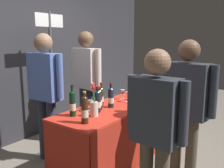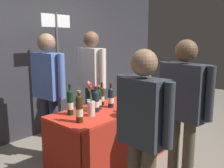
{
  "view_description": "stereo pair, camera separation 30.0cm",
  "coord_description": "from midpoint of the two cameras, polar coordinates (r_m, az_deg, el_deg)",
  "views": [
    {
      "loc": [
        -2.39,
        -1.74,
        1.62
      ],
      "look_at": [
        0.0,
        0.0,
        1.07
      ],
      "focal_mm": 38.71,
      "sensor_mm": 36.0,
      "label": 1
    },
    {
      "loc": [
        -2.2,
        -1.97,
        1.62
      ],
      "look_at": [
        0.0,
        0.0,
        1.07
      ],
      "focal_mm": 38.71,
      "sensor_mm": 36.0,
      "label": 2
    }
  ],
  "objects": [
    {
      "name": "display_bottle_2",
      "position": [
        2.95,
        -5.94,
        -3.64
      ],
      "size": [
        0.07,
        0.07,
        0.3
      ],
      "color": "black",
      "rests_on": "tasting_table"
    },
    {
      "name": "display_bottle_5",
      "position": [
        2.85,
        -6.45,
        -4.06
      ],
      "size": [
        0.08,
        0.08,
        0.31
      ],
      "color": "#192333",
      "rests_on": "tasting_table"
    },
    {
      "name": "booth_signpost",
      "position": [
        3.82,
        -16.35,
        4.72
      ],
      "size": [
        0.51,
        0.04,
        2.03
      ],
      "color": "#47474C",
      "rests_on": "ground_plane"
    },
    {
      "name": "display_bottle_0",
      "position": [
        2.49,
        -9.93,
        -5.96
      ],
      "size": [
        0.07,
        0.07,
        0.34
      ],
      "color": "#38230F",
      "rests_on": "tasting_table"
    },
    {
      "name": "display_bottle_3",
      "position": [
        2.75,
        -12.44,
        -4.48
      ],
      "size": [
        0.07,
        0.07,
        0.35
      ],
      "color": "black",
      "rests_on": "tasting_table"
    },
    {
      "name": "tasting_table",
      "position": [
        3.14,
        -2.77,
        -9.85
      ],
      "size": [
        1.63,
        0.67,
        0.77
      ],
      "color": "red",
      "rests_on": "ground_plane"
    },
    {
      "name": "taster_foreground_left",
      "position": [
        2.02,
        5.98,
        -9.9
      ],
      "size": [
        0.23,
        0.55,
        1.55
      ],
      "rotation": [
        0.0,
        0.0,
        1.51
      ],
      "color": "#4C4233",
      "rests_on": "ground_plane"
    },
    {
      "name": "ground_plane",
      "position": [
        3.36,
        -2.69,
        -18.34
      ],
      "size": [
        12.0,
        12.0,
        0.0
      ],
      "primitive_type": "plane",
      "color": "gray"
    },
    {
      "name": "featured_wine_bottle",
      "position": [
        3.38,
        4.39,
        -1.79
      ],
      "size": [
        0.07,
        0.07,
        0.3
      ],
      "color": "black",
      "rests_on": "tasting_table"
    },
    {
      "name": "vendor_assistant",
      "position": [
        3.29,
        -18.0,
        -0.42
      ],
      "size": [
        0.23,
        0.61,
        1.7
      ],
      "rotation": [
        0.0,
        0.0,
        -1.52
      ],
      "color": "#2D3347",
      "rests_on": "ground_plane"
    },
    {
      "name": "flower_vase",
      "position": [
        2.7,
        -7.49,
        -4.99
      ],
      "size": [
        0.09,
        0.09,
        0.4
      ],
      "color": "silver",
      "rests_on": "tasting_table"
    },
    {
      "name": "display_bottle_6",
      "position": [
        3.13,
        -5.34,
        -2.87
      ],
      "size": [
        0.07,
        0.07,
        0.3
      ],
      "color": "#38230F",
      "rests_on": "tasting_table"
    },
    {
      "name": "display_bottle_4",
      "position": [
        3.03,
        -3.11,
        -3.16
      ],
      "size": [
        0.08,
        0.08,
        0.31
      ],
      "color": "#192333",
      "rests_on": "tasting_table"
    },
    {
      "name": "back_partition",
      "position": [
        4.24,
        -21.22,
        5.99
      ],
      "size": [
        6.5,
        0.12,
        2.68
      ],
      "primitive_type": "cube",
      "color": "#2D2D33",
      "rests_on": "ground_plane"
    },
    {
      "name": "wine_glass_mid",
      "position": [
        3.45,
        0.07,
        -1.98
      ],
      "size": [
        0.06,
        0.06,
        0.14
      ],
      "color": "silver",
      "rests_on": "tasting_table"
    },
    {
      "name": "wine_glass_near_taster",
      "position": [
        2.91,
        -8.11,
        -4.59
      ],
      "size": [
        0.07,
        0.07,
        0.13
      ],
      "color": "silver",
      "rests_on": "tasting_table"
    },
    {
      "name": "display_bottle_1",
      "position": [
        3.53,
        5.61,
        -1.07
      ],
      "size": [
        0.07,
        0.07,
        0.34
      ],
      "color": "black",
      "rests_on": "tasting_table"
    },
    {
      "name": "taster_foreground_right",
      "position": [
        2.63,
        14.05,
        -3.98
      ],
      "size": [
        0.27,
        0.63,
        1.62
      ],
      "rotation": [
        0.0,
        0.0,
        1.43
      ],
      "color": "#4C4233",
      "rests_on": "ground_plane"
    },
    {
      "name": "wine_glass_near_vendor",
      "position": [
        3.29,
        1.09,
        -2.58
      ],
      "size": [
        0.07,
        0.07,
        0.14
      ],
      "color": "silver",
      "rests_on": "tasting_table"
    },
    {
      "name": "brochure_stand",
      "position": [
        3.25,
        3.42,
        -3.28
      ],
      "size": [
        0.12,
        0.1,
        0.15
      ],
      "primitive_type": "cube",
      "rotation": [
        -0.04,
        0.0,
        2.42
      ],
      "color": "silver",
      "rests_on": "tasting_table"
    },
    {
      "name": "vendor_presenter",
      "position": [
        3.82,
        -8.32,
        1.99
      ],
      "size": [
        0.29,
        0.64,
        1.75
      ],
      "rotation": [
        0.0,
        0.0,
        -1.74
      ],
      "color": "#2D3347",
      "rests_on": "ground_plane"
    }
  ]
}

